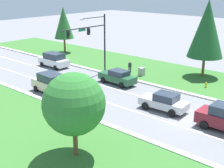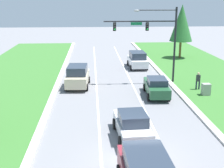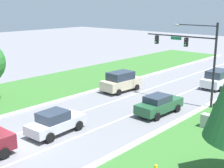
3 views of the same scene
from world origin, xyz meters
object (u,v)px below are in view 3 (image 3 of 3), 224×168
champagne_suv (121,81)px  forest_sedan (159,104)px  traffic_signal_mast (193,50)px  pedestrian (215,110)px  white_suv (217,79)px  utility_cabinet (206,121)px  silver_sedan (55,122)px

champagne_suv → forest_sedan: size_ratio=0.97×
traffic_signal_mast → pedestrian: bearing=-38.0°
traffic_signal_mast → forest_sedan: size_ratio=1.58×
champagne_suv → pedestrian: size_ratio=2.75×
pedestrian → white_suv: bearing=-54.7°
champagne_suv → utility_cabinet: (11.39, -3.61, -0.52)m
white_suv → forest_sedan: (0.01, -11.64, -0.16)m
silver_sedan → champagne_suv: size_ratio=0.97×
utility_cabinet → pedestrian: pedestrian is taller
traffic_signal_mast → silver_sedan: 13.96m
champagne_suv → forest_sedan: champagne_suv is taller
champagne_suv → pedestrian: bearing=-5.8°
champagne_suv → utility_cabinet: champagne_suv is taller
forest_sedan → pedestrian: bearing=22.7°
silver_sedan → forest_sedan: 8.97m
white_suv → traffic_signal_mast: bearing=-86.2°
champagne_suv → pedestrian: 11.41m
traffic_signal_mast → utility_cabinet: 7.49m
champagne_suv → pedestrian: (11.26, -1.83, -0.13)m
pedestrian → traffic_signal_mast: bearing=-25.5°
silver_sedan → champagne_suv: (-3.79, 11.73, 0.22)m
silver_sedan → pedestrian: bearing=49.9°
forest_sedan → utility_cabinet: forest_sedan is taller
traffic_signal_mast → silver_sedan: size_ratio=1.66×
traffic_signal_mast → forest_sedan: traffic_signal_mast is taller
silver_sedan → pedestrian: 12.40m
silver_sedan → traffic_signal_mast: bearing=70.3°
utility_cabinet → pedestrian: bearing=94.1°
traffic_signal_mast → champagne_suv: 8.62m
champagne_suv → forest_sedan: bearing=-22.2°
white_suv → pedestrian: bearing=-67.9°
silver_sedan → utility_cabinet: size_ratio=4.13×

